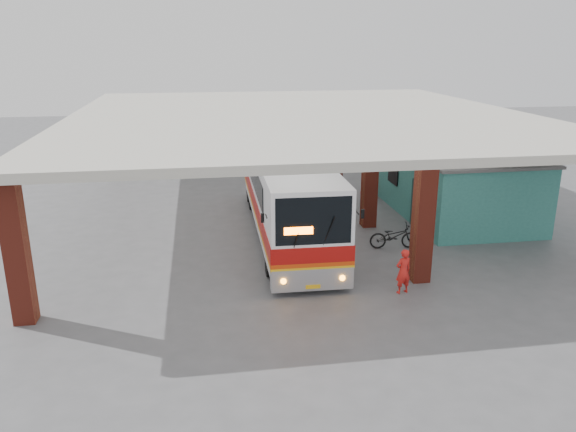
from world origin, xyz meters
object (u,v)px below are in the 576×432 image
(coach_bus, at_px, (286,191))
(red_chair, at_px, (367,191))
(motorcycle, at_px, (394,236))
(pedestrian, at_px, (403,271))

(coach_bus, bearing_deg, red_chair, 45.18)
(coach_bus, distance_m, motorcycle, 4.82)
(coach_bus, xyz_separation_m, motorcycle, (3.92, -2.47, -1.35))
(motorcycle, distance_m, red_chair, 7.42)
(pedestrian, bearing_deg, red_chair, -115.20)
(coach_bus, xyz_separation_m, pedestrian, (2.81, -6.47, -1.10))
(motorcycle, xyz_separation_m, red_chair, (1.13, 7.33, -0.11))
(pedestrian, relative_size, red_chair, 1.77)
(coach_bus, distance_m, pedestrian, 7.14)
(coach_bus, height_order, pedestrian, coach_bus)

